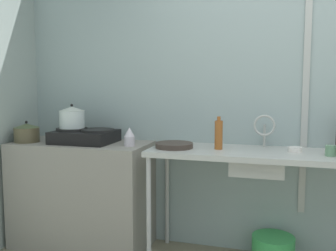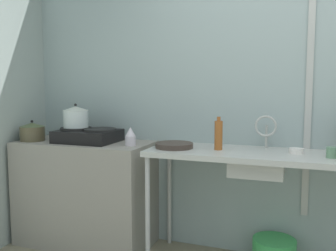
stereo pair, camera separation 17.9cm
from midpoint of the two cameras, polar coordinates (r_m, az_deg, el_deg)
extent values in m
cube|color=#92A5A5|center=(3.06, 18.07, 3.55)|extent=(5.53, 0.10, 2.49)
cube|color=#AEB0AB|center=(3.00, 18.81, 5.87)|extent=(0.05, 0.01, 2.00)
cube|color=gray|center=(3.33, -14.56, -10.16)|extent=(1.15, 0.56, 0.89)
cube|color=#AEB0AB|center=(2.78, 13.16, -4.31)|extent=(1.74, 0.56, 0.04)
cylinder|color=#ABACAF|center=(2.84, -4.83, -13.29)|extent=(0.04, 0.04, 0.85)
cylinder|color=#B4B4B1|center=(3.26, -1.73, -10.65)|extent=(0.04, 0.04, 0.85)
cube|color=black|center=(3.21, -14.21, -1.68)|extent=(0.49, 0.40, 0.10)
cylinder|color=black|center=(3.26, -16.02, -0.54)|extent=(0.27, 0.27, 0.02)
cylinder|color=black|center=(3.14, -12.40, -0.69)|extent=(0.27, 0.27, 0.02)
cylinder|color=silver|center=(3.25, -16.06, 0.90)|extent=(0.21, 0.21, 0.15)
cone|color=silver|center=(3.25, -16.11, 2.49)|extent=(0.21, 0.21, 0.03)
sphere|color=black|center=(3.24, -16.12, 3.00)|extent=(0.02, 0.02, 0.02)
cylinder|color=brown|center=(3.40, -22.29, -1.33)|extent=(0.21, 0.21, 0.12)
cone|color=#495434|center=(3.39, -22.34, -0.01)|extent=(0.21, 0.21, 0.03)
sphere|color=black|center=(3.38, -22.36, 0.47)|extent=(0.02, 0.02, 0.02)
cylinder|color=silver|center=(2.96, -7.67, -2.39)|extent=(0.08, 0.08, 0.08)
cone|color=silver|center=(2.95, -7.69, -0.96)|extent=(0.08, 0.08, 0.07)
cube|color=#AEB0AB|center=(2.79, 11.80, -5.51)|extent=(0.38, 0.36, 0.16)
cylinder|color=#AEB0AB|center=(2.97, 12.93, -1.54)|extent=(0.02, 0.02, 0.17)
torus|color=#AEB0AB|center=(2.89, 12.87, 0.00)|extent=(0.16, 0.02, 0.16)
cylinder|color=#3C312A|center=(2.86, -0.85, -3.06)|extent=(0.29, 0.29, 0.04)
cylinder|color=slate|center=(2.72, 21.99, -3.62)|extent=(0.07, 0.07, 0.07)
cylinder|color=white|center=(2.81, 17.21, -3.54)|extent=(0.10, 0.10, 0.04)
cylinder|color=#9B5423|center=(2.79, 5.96, -1.47)|extent=(0.06, 0.06, 0.22)
cylinder|color=#9B5423|center=(2.78, 5.99, 1.06)|extent=(0.03, 0.03, 0.03)
cylinder|color=green|center=(3.09, 14.15, -18.11)|extent=(0.32, 0.32, 0.22)
camera|label=1|loc=(0.09, -91.78, -0.19)|focal=39.71mm
camera|label=2|loc=(0.09, 88.22, 0.19)|focal=39.71mm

